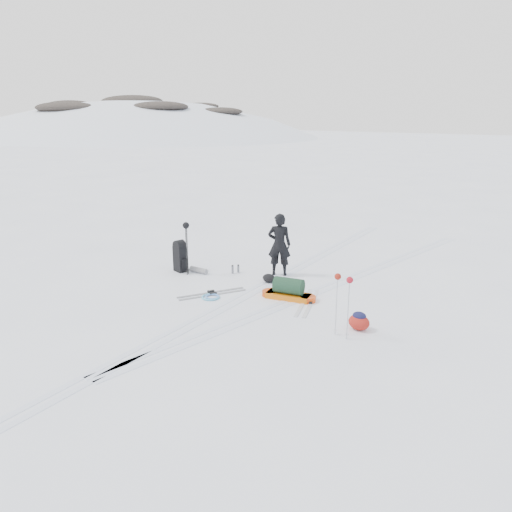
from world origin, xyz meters
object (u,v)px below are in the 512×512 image
object	(u,v)px
skier	(279,245)
expedition_rucksack	(182,257)
ski_poles_black	(186,232)
pulk_sled	(289,291)

from	to	relation	value
skier	expedition_rucksack	world-z (taller)	skier
skier	ski_poles_black	distance (m)	2.59
ski_poles_black	skier	bearing A→B (deg)	44.83
skier	expedition_rucksack	size ratio (longest dim) A/B	1.74
skier	ski_poles_black	xyz separation A→B (m)	(-2.08, -1.51, 0.35)
skier	pulk_sled	xyz separation A→B (m)	(1.23, -1.39, -0.68)
pulk_sled	ski_poles_black	world-z (taller)	ski_poles_black
pulk_sled	expedition_rucksack	world-z (taller)	expedition_rucksack
pulk_sled	ski_poles_black	distance (m)	3.47
expedition_rucksack	ski_poles_black	distance (m)	0.87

